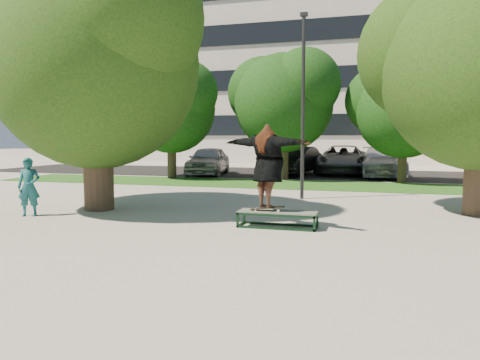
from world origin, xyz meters
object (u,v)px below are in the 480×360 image
(tree_left, at_px, (94,53))
(car_silver_a, at_px, (208,161))
(car_grey, at_px, (343,160))
(car_silver_b, at_px, (382,162))
(tree_right, at_px, (480,59))
(grind_box, at_px, (278,219))
(bystander, at_px, (29,187))
(lamppost, at_px, (303,104))
(car_dark, at_px, (296,161))

(tree_left, relative_size, car_silver_a, 1.54)
(car_grey, bearing_deg, car_silver_b, -29.42)
(tree_right, xyz_separation_m, car_grey, (-4.32, 13.16, -3.29))
(grind_box, distance_m, car_silver_b, 15.53)
(tree_left, distance_m, bystander, 4.11)
(grind_box, height_order, car_silver_a, car_silver_a)
(grind_box, height_order, car_silver_b, car_silver_b)
(bystander, distance_m, car_grey, 18.10)
(tree_right, distance_m, car_silver_a, 15.79)
(tree_right, xyz_separation_m, lamppost, (-4.92, 1.92, -0.94))
(lamppost, distance_m, car_silver_a, 10.95)
(car_grey, bearing_deg, car_silver_a, -160.34)
(grind_box, relative_size, car_grey, 0.31)
(car_silver_a, bearing_deg, car_grey, 13.30)
(tree_right, bearing_deg, car_grey, 108.19)
(tree_right, distance_m, car_silver_b, 12.70)
(car_silver_b, bearing_deg, tree_left, -123.14)
(lamppost, distance_m, car_dark, 10.31)
(grind_box, bearing_deg, car_silver_b, 80.91)
(car_dark, bearing_deg, tree_right, -50.31)
(car_silver_b, bearing_deg, bystander, -123.54)
(car_silver_a, bearing_deg, grind_box, -71.77)
(car_dark, bearing_deg, lamppost, -69.55)
(grind_box, bearing_deg, car_silver_a, 116.15)
(lamppost, distance_m, car_silver_b, 10.75)
(tree_left, xyz_separation_m, bystander, (-1.04, -1.57, -3.65))
(bystander, xyz_separation_m, car_silver_a, (-0.15, 13.98, 0.01))
(tree_right, bearing_deg, car_silver_b, 100.47)
(car_dark, bearing_deg, car_silver_a, -153.87)
(lamppost, xyz_separation_m, car_grey, (0.59, 11.25, -2.35))
(tree_left, relative_size, grind_box, 3.95)
(tree_left, distance_m, car_silver_a, 12.98)
(grind_box, distance_m, car_dark, 15.20)
(car_dark, height_order, car_silver_b, car_silver_b)
(tree_left, bearing_deg, car_grey, 68.77)
(tree_left, height_order, car_dark, tree_left)
(grind_box, bearing_deg, lamppost, 92.64)
(car_grey, distance_m, car_silver_b, 2.37)
(car_silver_a, xyz_separation_m, car_dark, (4.62, 1.36, -0.01))
(car_grey, height_order, car_silver_b, car_grey)
(bystander, bearing_deg, car_silver_b, 35.88)
(car_silver_a, height_order, car_grey, car_grey)
(car_grey, bearing_deg, bystander, -114.04)
(tree_left, relative_size, car_grey, 1.23)
(lamppost, relative_size, car_silver_b, 1.13)
(car_dark, relative_size, car_grey, 0.81)
(grind_box, bearing_deg, tree_left, 166.94)
(car_silver_b, bearing_deg, car_silver_a, -173.40)
(lamppost, bearing_deg, bystander, -139.12)
(lamppost, xyz_separation_m, car_dark, (-1.86, 9.86, -2.38))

